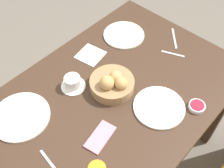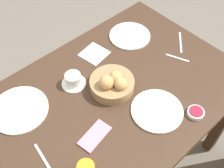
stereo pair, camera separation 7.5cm
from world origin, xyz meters
The scene contains 13 objects.
ground_plane centered at (0.00, 0.00, 0.00)m, with size 10.00×10.00×0.00m, color #6B6056.
dining_table centered at (0.00, 0.00, 0.67)m, with size 1.30×0.87×0.78m.
bread_basket centered at (-0.04, -0.02, 0.81)m, with size 0.22×0.22×0.11m.
plate_near_left centered at (-0.37, -0.23, 0.78)m, with size 0.23×0.23×0.01m.
plate_near_right centered at (0.36, -0.22, 0.78)m, with size 0.27×0.27×0.01m.
plate_far_center centered at (-0.10, 0.21, 0.78)m, with size 0.24×0.24×0.01m.
coffee_cup centered at (0.08, -0.17, 0.80)m, with size 0.12×0.12×0.07m.
jam_bowl_berry centered at (-0.22, 0.34, 0.79)m, with size 0.08×0.08×0.02m.
fork_silver centered at (-0.54, -0.01, 0.78)m, with size 0.13×0.12×0.00m.
knife_silver centered at (0.42, 0.06, 0.78)m, with size 0.03×0.17×0.00m.
spoon_coffee centered at (-0.43, 0.06, 0.78)m, with size 0.06×0.12×0.00m.
napkin centered at (-0.13, -0.26, 0.78)m, with size 0.15×0.15×0.00m.
cell_phone centered at (0.19, 0.12, 0.78)m, with size 0.16×0.10×0.01m.
Camera 2 is at (0.53, 0.60, 1.85)m, focal length 45.00 mm.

